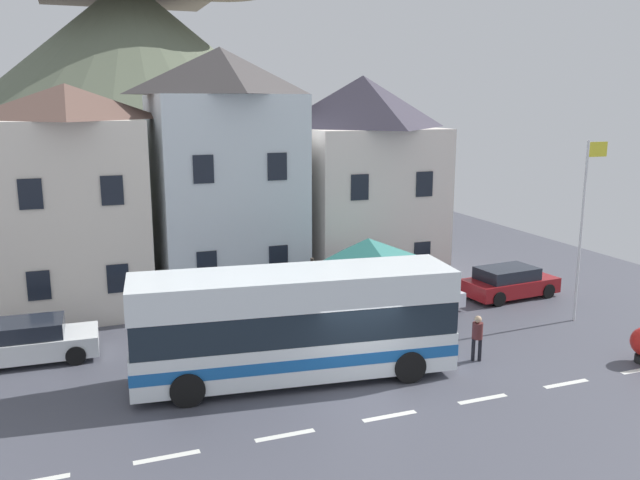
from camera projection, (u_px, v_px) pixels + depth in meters
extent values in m
cube|color=#474954|center=(368.00, 396.00, 19.24)|extent=(40.00, 60.00, 0.06)
cube|color=silver|center=(167.00, 457.00, 15.87)|extent=(1.60, 0.20, 0.01)
cube|color=silver|center=(285.00, 435.00, 16.90)|extent=(1.60, 0.20, 0.01)
cube|color=silver|center=(390.00, 416.00, 17.94)|extent=(1.60, 0.20, 0.01)
cube|color=silver|center=(483.00, 399.00, 18.97)|extent=(1.60, 0.20, 0.01)
cube|color=silver|center=(566.00, 384.00, 20.00)|extent=(1.60, 0.20, 0.01)
cube|color=silver|center=(74.00, 214.00, 27.00)|extent=(5.55, 6.53, 7.75)
pyramid|color=brown|center=(65.00, 101.00, 26.05)|extent=(5.55, 6.53, 1.40)
cube|color=black|center=(39.00, 286.00, 23.93)|extent=(0.80, 0.06, 1.10)
cube|color=black|center=(118.00, 278.00, 24.88)|extent=(0.80, 0.06, 1.10)
cube|color=black|center=(30.00, 194.00, 23.23)|extent=(0.80, 0.06, 1.10)
cube|color=black|center=(112.00, 190.00, 24.19)|extent=(0.80, 0.06, 1.10)
cube|color=silver|center=(224.00, 195.00, 29.07)|extent=(5.94, 6.54, 8.73)
pyramid|color=#444040|center=(220.00, 71.00, 27.96)|extent=(5.94, 6.54, 1.98)
cube|color=black|center=(207.00, 265.00, 26.01)|extent=(0.80, 0.06, 1.10)
cube|color=black|center=(278.00, 259.00, 27.03)|extent=(0.80, 0.06, 1.10)
cube|color=black|center=(203.00, 169.00, 25.22)|extent=(0.80, 0.06, 1.10)
cube|color=black|center=(277.00, 167.00, 26.24)|extent=(0.80, 0.06, 1.10)
cube|color=silver|center=(361.00, 204.00, 31.47)|extent=(6.21, 6.45, 7.25)
pyramid|color=#393542|center=(363.00, 102.00, 30.48)|extent=(6.21, 6.45, 2.37)
cube|color=black|center=(359.00, 260.00, 28.35)|extent=(0.80, 0.06, 1.10)
cube|color=black|center=(422.00, 254.00, 29.42)|extent=(0.80, 0.06, 1.10)
cube|color=black|center=(360.00, 187.00, 27.70)|extent=(0.80, 0.06, 1.10)
cube|color=black|center=(424.00, 184.00, 28.77)|extent=(0.80, 0.06, 1.10)
cone|color=#5F6853|center=(133.00, 101.00, 46.95)|extent=(41.39, 41.39, 16.88)
cube|color=white|center=(295.00, 352.00, 20.27)|extent=(10.02, 3.54, 1.20)
cube|color=#1959A5|center=(295.00, 350.00, 20.26)|extent=(10.05, 3.56, 0.36)
cube|color=#19232D|center=(294.00, 318.00, 20.04)|extent=(9.92, 3.48, 1.01)
cube|color=white|center=(294.00, 287.00, 19.84)|extent=(10.02, 3.54, 0.95)
cube|color=#19232D|center=(443.00, 306.00, 21.21)|extent=(0.29, 2.05, 0.97)
cylinder|color=black|center=(384.00, 340.00, 22.25)|extent=(1.03, 0.39, 1.00)
cylinder|color=black|center=(409.00, 367.00, 20.02)|extent=(1.03, 0.39, 1.00)
cylinder|color=black|center=(184.00, 359.00, 20.66)|extent=(1.03, 0.39, 1.00)
cylinder|color=black|center=(187.00, 390.00, 18.43)|extent=(1.03, 0.39, 1.00)
cylinder|color=#473D33|center=(312.00, 287.00, 26.04)|extent=(0.14, 0.14, 2.40)
cylinder|color=#473D33|center=(387.00, 280.00, 27.18)|extent=(0.14, 0.14, 2.40)
cylinder|color=#473D33|center=(344.00, 312.00, 23.02)|extent=(0.14, 0.14, 2.40)
cylinder|color=#473D33|center=(427.00, 302.00, 24.16)|extent=(0.14, 0.14, 2.40)
pyramid|color=#2D7870|center=(368.00, 251.00, 24.75)|extent=(3.60, 3.60, 1.00)
cube|color=white|center=(31.00, 345.00, 21.72)|extent=(4.30, 1.96, 0.68)
cube|color=#1E232D|center=(23.00, 329.00, 21.53)|extent=(2.60, 1.69, 0.52)
cylinder|color=black|center=(77.00, 338.00, 23.00)|extent=(0.65, 0.22, 0.64)
cylinder|color=black|center=(76.00, 355.00, 21.39)|extent=(0.65, 0.22, 0.64)
cube|color=silver|center=(409.00, 301.00, 26.70)|extent=(4.49, 2.30, 0.59)
cube|color=#1E232D|center=(414.00, 288.00, 26.68)|extent=(2.75, 1.90, 0.46)
cylinder|color=black|center=(391.00, 316.00, 25.32)|extent=(0.66, 0.26, 0.64)
cylinder|color=black|center=(367.00, 303.00, 26.90)|extent=(0.66, 0.26, 0.64)
cylinder|color=black|center=(451.00, 306.00, 26.56)|extent=(0.66, 0.26, 0.64)
cylinder|color=black|center=(425.00, 294.00, 28.14)|extent=(0.66, 0.26, 0.64)
cube|color=maroon|center=(510.00, 286.00, 28.81)|extent=(4.32, 2.21, 0.65)
cube|color=#1E232D|center=(507.00, 273.00, 28.60)|extent=(2.64, 1.84, 0.52)
cylinder|color=black|center=(520.00, 281.00, 30.21)|extent=(0.66, 0.26, 0.64)
cylinder|color=black|center=(548.00, 291.00, 28.65)|extent=(0.66, 0.26, 0.64)
cylinder|color=black|center=(472.00, 288.00, 29.04)|extent=(0.66, 0.26, 0.64)
cylinder|color=black|center=(499.00, 299.00, 27.48)|extent=(0.66, 0.26, 0.64)
cylinder|color=black|center=(434.00, 324.00, 24.28)|extent=(0.18, 0.18, 0.75)
cylinder|color=black|center=(439.00, 325.00, 24.13)|extent=(0.18, 0.18, 0.75)
cylinder|color=gray|center=(438.00, 309.00, 24.08)|extent=(0.36, 0.36, 0.56)
sphere|color=#9E7A60|center=(438.00, 298.00, 24.00)|extent=(0.24, 0.24, 0.24)
cylinder|color=black|center=(408.00, 322.00, 24.46)|extent=(0.15, 0.15, 0.74)
cylinder|color=black|center=(410.00, 324.00, 24.29)|extent=(0.15, 0.15, 0.74)
cylinder|color=#7F6B56|center=(410.00, 307.00, 24.25)|extent=(0.28, 0.28, 0.63)
sphere|color=#D1AD89|center=(410.00, 296.00, 24.16)|extent=(0.22, 0.22, 0.22)
cylinder|color=black|center=(473.00, 349.00, 21.72)|extent=(0.12, 0.12, 0.82)
cylinder|color=black|center=(480.00, 349.00, 21.69)|extent=(0.12, 0.12, 0.82)
cylinder|color=#512323|center=(477.00, 331.00, 21.57)|extent=(0.35, 0.35, 0.55)
sphere|color=tan|center=(478.00, 319.00, 21.49)|extent=(0.24, 0.24, 0.24)
cube|color=#473828|center=(365.00, 294.00, 27.70)|extent=(1.42, 0.45, 0.08)
cube|color=#473828|center=(363.00, 288.00, 27.86)|extent=(1.42, 0.06, 0.40)
cube|color=#2D2D33|center=(352.00, 301.00, 27.53)|extent=(0.08, 0.36, 0.45)
cube|color=#2D2D33|center=(379.00, 298.00, 27.97)|extent=(0.08, 0.36, 0.45)
cylinder|color=silver|center=(581.00, 233.00, 25.08)|extent=(0.10, 0.10, 7.03)
cube|color=yellow|center=(598.00, 149.00, 24.58)|extent=(0.90, 0.03, 0.56)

